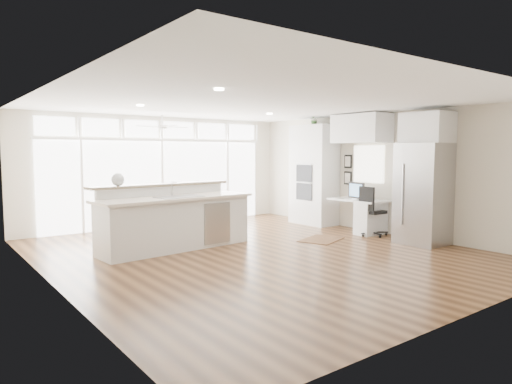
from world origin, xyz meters
TOP-DOWN VIEW (x-y plane):
  - floor at (0.00, 0.00)m, footprint 7.00×8.00m
  - ceiling at (0.00, 0.00)m, footprint 7.00×8.00m
  - wall_back at (0.00, 4.00)m, footprint 7.00×0.04m
  - wall_front at (0.00, -4.00)m, footprint 7.00×0.04m
  - wall_left at (-3.50, 0.00)m, footprint 0.04×8.00m
  - wall_right at (3.50, 0.00)m, footprint 0.04×8.00m
  - glass_wall at (0.00, 3.94)m, footprint 5.80×0.06m
  - transom_row at (0.00, 3.94)m, footprint 5.90×0.06m
  - desk_window at (3.46, 0.30)m, footprint 0.04×0.85m
  - ceiling_fan at (-0.50, 2.80)m, footprint 1.16×1.16m
  - recessed_lights at (0.00, 0.20)m, footprint 3.40×3.00m
  - oven_cabinet at (3.17, 1.80)m, footprint 0.64×1.20m
  - desk_nook at (3.13, 0.30)m, footprint 0.72×1.30m
  - upper_cabinets at (3.17, 0.30)m, footprint 0.64×1.30m
  - refrigerator at (3.11, -1.35)m, footprint 0.76×0.90m
  - fridge_cabinet at (3.17, -1.35)m, footprint 0.64×0.90m
  - framed_photos at (3.46, 0.92)m, footprint 0.06×0.22m
  - kitchen_island at (-1.03, 1.17)m, footprint 3.15×1.42m
  - rug at (1.78, 0.14)m, footprint 1.11×0.96m
  - office_chair at (3.04, -0.18)m, footprint 0.58×0.54m
  - fishbowl at (-2.01, 1.49)m, footprint 0.28×0.28m
  - monitor at (3.05, 0.30)m, footprint 0.15×0.49m
  - keyboard at (2.88, 0.30)m, footprint 0.16×0.30m
  - potted_plant at (3.17, 1.80)m, footprint 0.27×0.30m

SIDE VIEW (x-z plane):
  - floor at x=0.00m, z-range -0.02..0.00m
  - rug at x=1.78m, z-range 0.00..0.01m
  - desk_nook at x=3.13m, z-range 0.00..0.76m
  - office_chair at x=3.04m, z-range 0.00..1.07m
  - kitchen_island at x=-1.03m, z-range 0.00..1.21m
  - keyboard at x=2.88m, z-range 0.76..0.77m
  - monitor at x=3.05m, z-range 0.76..1.17m
  - refrigerator at x=3.11m, z-range 0.00..2.00m
  - glass_wall at x=0.00m, z-range 0.01..2.09m
  - oven_cabinet at x=3.17m, z-range 0.00..2.50m
  - fishbowl at x=-2.01m, z-range 1.21..1.45m
  - wall_back at x=0.00m, z-range 0.00..2.70m
  - wall_front at x=0.00m, z-range 0.00..2.70m
  - wall_left at x=-3.50m, z-range 0.00..2.70m
  - wall_right at x=3.50m, z-range 0.00..2.70m
  - framed_photos at x=3.46m, z-range 1.00..1.80m
  - desk_window at x=3.46m, z-range 1.12..1.98m
  - fridge_cabinet at x=3.17m, z-range 2.00..2.60m
  - upper_cabinets at x=3.17m, z-range 2.03..2.67m
  - transom_row at x=0.00m, z-range 2.18..2.58m
  - ceiling_fan at x=-0.50m, z-range 2.32..2.64m
  - potted_plant at x=3.17m, z-range 2.50..2.71m
  - recessed_lights at x=0.00m, z-range 2.67..2.69m
  - ceiling at x=0.00m, z-range 2.69..2.71m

